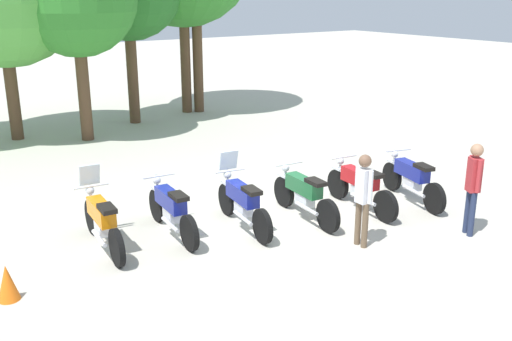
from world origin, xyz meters
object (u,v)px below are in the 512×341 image
motorcycle_1 (171,209)px  person_1 (363,194)px  motorcycle_2 (242,202)px  person_0 (473,182)px  motorcycle_5 (412,178)px  motorcycle_4 (360,186)px  motorcycle_0 (102,220)px  traffic_cone (7,283)px  motorcycle_3 (304,194)px

motorcycle_1 → person_1: person_1 is taller
motorcycle_2 → person_0: 4.21m
person_1 → motorcycle_5: bearing=-156.3°
motorcycle_4 → motorcycle_5: (1.26, -0.25, 0.00)m
motorcycle_0 → person_0: (5.78, -3.21, 0.50)m
traffic_cone → motorcycle_4: bearing=-1.4°
motorcycle_1 → traffic_cone: motorcycle_1 is taller
motorcycle_0 → motorcycle_5: (6.27, -1.39, -0.01)m
person_0 → motorcycle_4: bearing=136.5°
motorcycle_1 → motorcycle_4: 3.89m
person_0 → traffic_cone: 7.92m
motorcycle_4 → traffic_cone: size_ratio=3.98×
motorcycle_2 → motorcycle_5: bearing=-94.4°
motorcycle_5 → motorcycle_4: bearing=92.9°
motorcycle_1 → person_1: bearing=-128.3°
person_1 → person_0: bearing=159.8°
motorcycle_0 → motorcycle_3: bearing=-98.9°
motorcycle_4 → motorcycle_5: bearing=-95.7°
motorcycle_2 → person_1: person_1 is taller
motorcycle_4 → motorcycle_0: bearing=82.9°
motorcycle_2 → motorcycle_5: size_ratio=1.02×
traffic_cone → motorcycle_1: bearing=15.2°
motorcycle_1 → person_0: (4.52, -3.07, 0.51)m
person_0 → motorcycle_3: bearing=157.2°
motorcycle_3 → motorcycle_4: (1.25, -0.25, 0.00)m
person_0 → person_1: (-2.00, 0.75, -0.04)m
motorcycle_1 → person_0: person_0 is taller
motorcycle_4 → traffic_cone: 6.80m
motorcycle_1 → person_0: bearing=-119.9°
motorcycle_2 → traffic_cone: 4.31m
person_1 → traffic_cone: (-5.56, 1.50, -0.70)m
person_0 → traffic_cone: (-7.56, 2.25, -0.74)m
motorcycle_2 → motorcycle_4: bearing=-94.7°
motorcycle_1 → motorcycle_5: same height
motorcycle_0 → motorcycle_3: (3.76, -0.88, -0.01)m
motorcycle_2 → motorcycle_3: 1.28m
motorcycle_2 → motorcycle_1: bearing=77.6°
motorcycle_1 → motorcycle_2: motorcycle_2 is taller
motorcycle_0 → motorcycle_3: motorcycle_0 is taller
motorcycle_5 → traffic_cone: (-8.05, 0.42, -0.23)m
motorcycle_1 → motorcycle_3: 2.62m
motorcycle_5 → traffic_cone: 8.07m
motorcycle_0 → traffic_cone: size_ratio=3.98×
motorcycle_1 → motorcycle_5: (5.02, -1.24, 0.00)m
person_1 → traffic_cone: person_1 is taller
motorcycle_0 → motorcycle_1: 1.26m
motorcycle_3 → motorcycle_4: size_ratio=1.00×
motorcycle_3 → traffic_cone: size_ratio=3.98×
motorcycle_0 → person_1: 4.54m
motorcycle_2 → motorcycle_3: bearing=-95.5°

